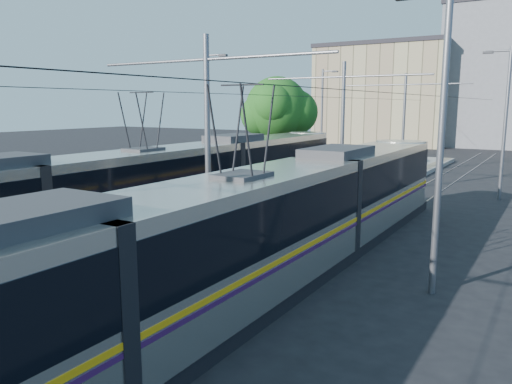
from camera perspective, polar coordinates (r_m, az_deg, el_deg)
The scene contains 11 objects.
platform at distance 25.12m, azimuth 7.07°, elevation -1.37°, with size 4.00×50.00×0.30m, color gray.
tactile_strip_left at distance 25.71m, azimuth 4.13°, elevation -0.70°, with size 0.70×50.00×0.01m, color gray.
tactile_strip_right at distance 24.54m, azimuth 10.15°, elevation -1.35°, with size 0.70×50.00×0.01m, color gray.
rails at distance 25.14m, azimuth 7.06°, elevation -1.67°, with size 8.71×70.00×0.03m.
tram_left at distance 19.99m, azimuth -12.55°, elevation 0.10°, with size 2.43×31.12×5.50m.
tram_right at distance 12.42m, azimuth -1.55°, elevation -4.90°, with size 2.43×29.86×5.50m.
catenary at distance 22.08m, azimuth 4.20°, elevation 8.57°, with size 9.20×70.00×7.00m.
street_lamps at distance 28.34m, azimuth 10.64°, elevation 8.03°, with size 15.18×38.22×8.00m.
shelter at distance 23.88m, azimuth 7.30°, elevation 1.75°, with size 1.15×1.38×2.62m.
tree at distance 34.98m, azimuth 2.96°, elevation 9.40°, with size 4.81×4.44×6.98m.
building_left at distance 68.49m, azimuth 14.71°, elevation 10.70°, with size 16.32×12.24×12.68m.
Camera 1 is at (10.17, -5.44, 5.03)m, focal length 35.00 mm.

